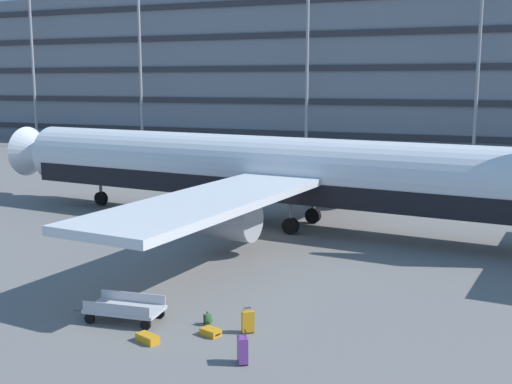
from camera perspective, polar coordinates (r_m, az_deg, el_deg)
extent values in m
plane|color=slate|center=(34.83, 1.66, -3.66)|extent=(600.00, 600.00, 0.00)
cube|color=slate|center=(81.95, 13.97, 10.65)|extent=(169.20, 15.53, 19.47)
cube|color=#2D2D33|center=(74.42, 12.86, 4.81)|extent=(167.51, 0.24, 0.70)
cube|color=#2D2D33|center=(74.19, 12.97, 7.80)|extent=(167.51, 0.24, 0.70)
cube|color=#2D2D33|center=(74.18, 13.09, 10.81)|extent=(167.51, 0.24, 0.70)
cube|color=#2D2D33|center=(74.37, 13.21, 13.81)|extent=(167.51, 0.24, 0.70)
cylinder|color=silver|center=(35.91, 2.18, 2.07)|extent=(35.11, 7.33, 3.64)
cube|color=black|center=(36.06, 2.17, 0.50)|extent=(33.72, 7.11, 1.17)
cone|color=silver|center=(46.94, -18.58, 3.39)|extent=(3.26, 3.75, 3.46)
cube|color=silver|center=(27.56, -4.28, -0.88)|extent=(5.93, 15.05, 0.36)
cube|color=silver|center=(43.96, 8.58, 3.03)|extent=(5.93, 15.05, 0.36)
cylinder|color=#9E9EA3|center=(30.28, -2.38, -2.40)|extent=(2.80, 2.27, 2.00)
cylinder|color=#9E9EA3|center=(41.85, 6.68, 0.94)|extent=(2.80, 2.27, 2.00)
cylinder|color=black|center=(43.74, -13.69, -0.56)|extent=(0.93, 0.44, 0.90)
cylinder|color=slate|center=(43.61, -13.73, 0.38)|extent=(0.20, 0.20, 1.46)
cylinder|color=black|center=(34.45, 3.11, -3.06)|extent=(0.93, 0.44, 0.90)
cylinder|color=slate|center=(34.29, 3.12, -1.86)|extent=(0.20, 0.20, 1.46)
cylinder|color=black|center=(37.22, 5.13, -2.11)|extent=(0.93, 0.44, 0.90)
cylinder|color=slate|center=(37.07, 5.14, -1.01)|extent=(0.20, 0.20, 1.46)
cylinder|color=gray|center=(91.36, -19.33, 10.62)|extent=(0.36, 0.36, 20.55)
cylinder|color=gray|center=(81.55, -10.37, 12.81)|extent=(0.36, 0.36, 25.23)
cylinder|color=gray|center=(72.42, 4.62, 12.79)|extent=(0.36, 0.36, 23.84)
cylinder|color=gray|center=(69.10, 19.23, 10.25)|extent=(0.36, 0.36, 18.60)
cube|color=orange|center=(20.89, -9.68, -12.79)|extent=(0.86, 0.63, 0.26)
cube|color=black|center=(21.20, -10.38, -12.47)|extent=(0.09, 0.19, 0.02)
cube|color=orange|center=(21.18, -4.08, -12.39)|extent=(0.72, 0.58, 0.23)
cube|color=black|center=(20.97, -3.40, -12.61)|extent=(0.09, 0.21, 0.02)
cube|color=orange|center=(21.23, -0.73, -11.50)|extent=(0.45, 0.42, 0.69)
cylinder|color=#333338|center=(21.17, -0.49, -10.42)|extent=(0.02, 0.02, 0.09)
cylinder|color=#333338|center=(21.12, -1.07, -10.47)|extent=(0.02, 0.02, 0.09)
cube|color=black|center=(21.13, -0.78, -10.33)|extent=(0.19, 0.15, 0.02)
cylinder|color=black|center=(21.32, -0.25, -12.47)|extent=(0.05, 0.05, 0.05)
cylinder|color=black|center=(21.25, -1.10, -12.55)|extent=(0.05, 0.05, 0.05)
cylinder|color=black|center=(21.48, -0.37, -12.30)|extent=(0.05, 0.05, 0.05)
cylinder|color=black|center=(21.41, -1.22, -12.38)|extent=(0.05, 0.05, 0.05)
cube|color=#72388C|center=(19.08, -1.21, -13.92)|extent=(0.45, 0.49, 0.77)
cylinder|color=#333338|center=(18.80, -0.91, -12.71)|extent=(0.02, 0.02, 0.19)
cylinder|color=#333338|center=(19.00, -1.01, -12.45)|extent=(0.02, 0.02, 0.19)
cube|color=black|center=(18.87, -0.96, -12.32)|extent=(0.14, 0.21, 0.02)
cylinder|color=black|center=(19.08, -1.47, -15.25)|extent=(0.05, 0.04, 0.05)
cylinder|color=black|center=(19.38, -1.61, -14.85)|extent=(0.05, 0.04, 0.05)
cylinder|color=black|center=(19.11, -0.79, -15.21)|extent=(0.05, 0.04, 0.05)
cylinder|color=black|center=(19.41, -0.94, -14.81)|extent=(0.05, 0.04, 0.05)
ellipsoid|color=#264C26|center=(22.02, -4.33, -11.24)|extent=(0.24, 0.38, 0.42)
ellipsoid|color=#264C26|center=(21.99, -4.13, -11.44)|extent=(0.12, 0.26, 0.19)
torus|color=black|center=(21.96, -4.40, -10.69)|extent=(0.02, 0.08, 0.08)
cube|color=black|center=(22.14, -4.38, -11.12)|extent=(0.03, 0.04, 0.36)
cube|color=black|center=(21.99, -4.67, -11.28)|extent=(0.03, 0.04, 0.36)
cube|color=#B7B7BC|center=(22.66, -11.66, -10.23)|extent=(2.72, 1.56, 0.12)
cylinder|color=#4C4C51|center=(23.52, -15.26, -10.25)|extent=(0.70, 0.12, 0.05)
cube|color=#B7B7BC|center=(22.08, -12.43, -10.25)|extent=(2.46, 0.29, 0.40)
cube|color=#B7B7BC|center=(23.11, -10.96, -9.28)|extent=(2.46, 0.29, 0.40)
cylinder|color=black|center=(22.78, -14.65, -10.89)|extent=(0.37, 0.14, 0.36)
cylinder|color=black|center=(23.67, -13.27, -10.03)|extent=(0.37, 0.14, 0.36)
cylinder|color=black|center=(21.84, -9.86, -11.63)|extent=(0.37, 0.14, 0.36)
cylinder|color=black|center=(22.77, -8.62, -10.69)|extent=(0.37, 0.14, 0.36)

